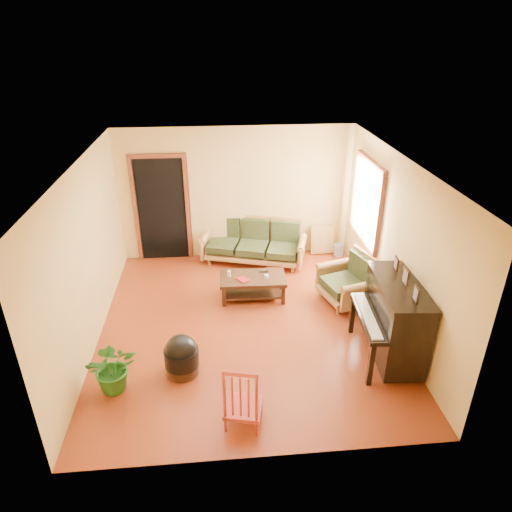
{
  "coord_description": "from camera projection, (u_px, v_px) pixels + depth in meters",
  "views": [
    {
      "loc": [
        -0.41,
        -5.94,
        4.23
      ],
      "look_at": [
        0.17,
        0.2,
        1.1
      ],
      "focal_mm": 32.0,
      "sensor_mm": 36.0,
      "label": 1
    }
  ],
  "objects": [
    {
      "name": "red_chair",
      "position": [
        244.0,
        393.0,
        5.24
      ],
      "size": [
        0.52,
        0.55,
        0.91
      ],
      "primitive_type": "cube",
      "rotation": [
        0.0,
        0.0,
        -0.25
      ],
      "color": "maroon",
      "rests_on": "floor"
    },
    {
      "name": "floor",
      "position": [
        246.0,
        324.0,
        7.22
      ],
      "size": [
        5.0,
        5.0,
        0.0
      ],
      "primitive_type": "plane",
      "color": "maroon",
      "rests_on": "ground"
    },
    {
      "name": "coffee_table",
      "position": [
        253.0,
        287.0,
        7.84
      ],
      "size": [
        1.13,
        0.64,
        0.41
      ],
      "primitive_type": "cube",
      "rotation": [
        0.0,
        0.0,
        -0.03
      ],
      "color": "black",
      "rests_on": "floor"
    },
    {
      "name": "ceramic_crock",
      "position": [
        339.0,
        250.0,
        9.32
      ],
      "size": [
        0.22,
        0.22,
        0.25
      ],
      "primitive_type": "cylinder",
      "rotation": [
        0.0,
        0.0,
        -0.11
      ],
      "color": "#354D9F",
      "rests_on": "floor"
    },
    {
      "name": "footstool",
      "position": [
        182.0,
        359.0,
        6.12
      ],
      "size": [
        0.5,
        0.5,
        0.44
      ],
      "primitive_type": "cylinder",
      "rotation": [
        0.0,
        0.0,
        -0.09
      ],
      "color": "black",
      "rests_on": "floor"
    },
    {
      "name": "sofa",
      "position": [
        253.0,
        242.0,
        8.94
      ],
      "size": [
        2.15,
        1.37,
        0.85
      ],
      "primitive_type": "cube",
      "rotation": [
        0.0,
        0.0,
        -0.29
      ],
      "color": "#A7753D",
      "rests_on": "floor"
    },
    {
      "name": "book",
      "position": [
        240.0,
        281.0,
        7.6
      ],
      "size": [
        0.25,
        0.27,
        0.02
      ],
      "primitive_type": "imported",
      "rotation": [
        0.0,
        0.0,
        0.63
      ],
      "color": "maroon",
      "rests_on": "coffee_table"
    },
    {
      "name": "armchair",
      "position": [
        346.0,
        279.0,
        7.62
      ],
      "size": [
        1.04,
        1.07,
        0.87
      ],
      "primitive_type": "cube",
      "rotation": [
        0.0,
        0.0,
        0.29
      ],
      "color": "#A7753D",
      "rests_on": "floor"
    },
    {
      "name": "candle",
      "position": [
        229.0,
        274.0,
        7.74
      ],
      "size": [
        0.07,
        0.07,
        0.11
      ],
      "primitive_type": "cylinder",
      "rotation": [
        0.0,
        0.0,
        0.2
      ],
      "color": "silver",
      "rests_on": "coffee_table"
    },
    {
      "name": "leaning_frame",
      "position": [
        322.0,
        240.0,
        9.31
      ],
      "size": [
        0.48,
        0.13,
        0.63
      ],
      "primitive_type": "cube",
      "rotation": [
        0.0,
        0.0,
        0.06
      ],
      "color": "#B8923D",
      "rests_on": "floor"
    },
    {
      "name": "window",
      "position": [
        367.0,
        202.0,
        7.88
      ],
      "size": [
        0.12,
        1.36,
        1.46
      ],
      "primitive_type": "cube",
      "color": "white",
      "rests_on": "right_wall"
    },
    {
      "name": "potted_plant",
      "position": [
        113.0,
        367.0,
        5.79
      ],
      "size": [
        0.73,
        0.67,
        0.7
      ],
      "primitive_type": "imported",
      "rotation": [
        0.0,
        0.0,
        0.22
      ],
      "color": "#23601B",
      "rests_on": "floor"
    },
    {
      "name": "doorway",
      "position": [
        162.0,
        210.0,
        8.84
      ],
      "size": [
        1.08,
        0.16,
        2.05
      ],
      "primitive_type": "cube",
      "color": "black",
      "rests_on": "floor"
    },
    {
      "name": "glass_jar",
      "position": [
        267.0,
        276.0,
        7.71
      ],
      "size": [
        0.09,
        0.09,
        0.05
      ],
      "primitive_type": "cylinder",
      "rotation": [
        0.0,
        0.0,
        -0.12
      ],
      "color": "white",
      "rests_on": "coffee_table"
    },
    {
      "name": "piano",
      "position": [
        395.0,
        321.0,
        6.26
      ],
      "size": [
        0.89,
        1.4,
        1.18
      ],
      "primitive_type": "cube",
      "rotation": [
        0.0,
        0.0,
        -0.08
      ],
      "color": "black",
      "rests_on": "floor"
    },
    {
      "name": "remote",
      "position": [
        263.0,
        271.0,
        7.9
      ],
      "size": [
        0.16,
        0.05,
        0.02
      ],
      "primitive_type": "cube",
      "rotation": [
        0.0,
        0.0,
        -0.04
      ],
      "color": "black",
      "rests_on": "coffee_table"
    }
  ]
}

